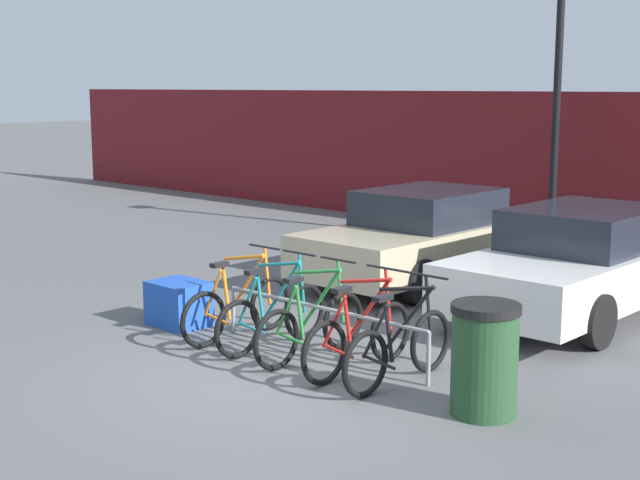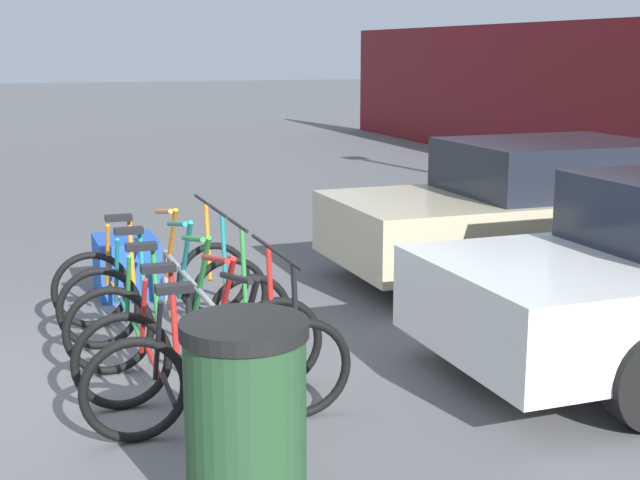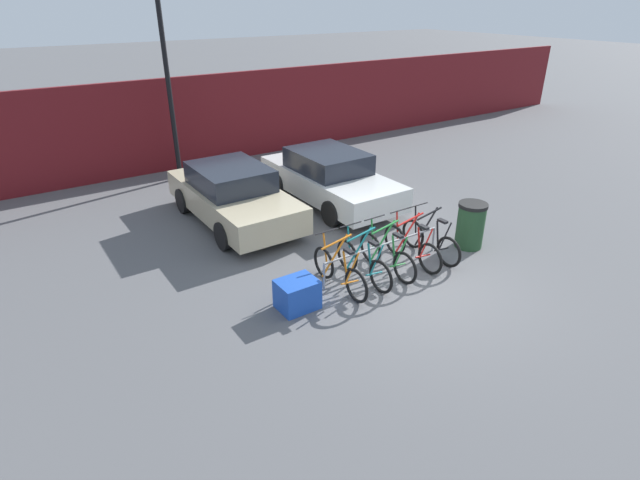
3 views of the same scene
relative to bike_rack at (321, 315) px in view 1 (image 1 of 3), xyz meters
The scene contains 12 objects.
ground_plane 0.83m from the bike_rack, 80.71° to the right, with size 120.00×120.00×0.00m, color #59595B.
bike_rack is the anchor object (origin of this frame).
bicycle_orange 1.21m from the bike_rack, behind, with size 0.68×1.71×1.05m.
bicycle_teal 0.64m from the bike_rack, 166.45° to the right, with size 0.68×1.71×1.05m.
bicycle_green 0.18m from the bike_rack, 95.70° to the right, with size 0.68×1.71×1.05m.
bicycle_red 0.69m from the bike_rack, 12.63° to the right, with size 0.68×1.71×1.05m.
bicycle_black 1.21m from the bike_rack, ahead, with size 0.68×1.71×1.05m.
car_beige 4.18m from the bike_rack, 110.53° to the left, with size 1.91×4.34×1.40m.
car_white 3.86m from the bike_rack, 71.41° to the left, with size 1.91×4.45×1.40m.
lamp_post 8.50m from the bike_rack, 100.58° to the left, with size 0.24×0.44×6.20m.
trash_bin 2.28m from the bike_rack, ahead, with size 0.63×0.63×1.03m.
cargo_crate 2.21m from the bike_rack, behind, with size 0.70×0.56×0.55m, color blue.
Camera 1 is at (6.30, -6.27, 2.95)m, focal length 50.00 mm.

